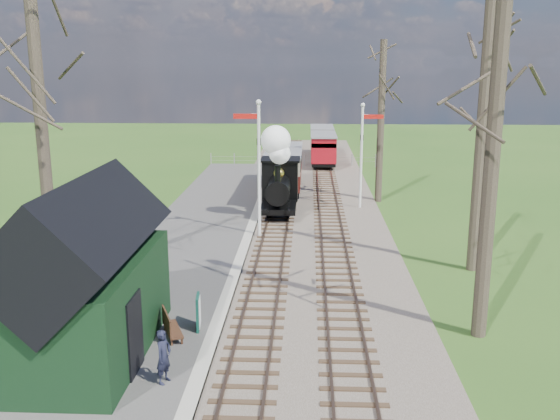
# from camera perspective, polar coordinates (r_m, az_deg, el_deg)

# --- Properties ---
(distant_hills) EXTENTS (114.40, 48.00, 22.02)m
(distant_hills) POSITION_cam_1_polar(r_m,az_deg,el_deg) (79.24, 2.45, -4.28)
(distant_hills) COLOR #385B23
(distant_hills) RESTS_ON ground
(ballast_bed) EXTENTS (8.00, 60.00, 0.10)m
(ballast_bed) POSITION_cam_1_polar(r_m,az_deg,el_deg) (34.04, 2.26, 0.22)
(ballast_bed) COLOR brown
(ballast_bed) RESTS_ON ground
(track_near) EXTENTS (1.60, 60.00, 0.15)m
(track_near) POSITION_cam_1_polar(r_m,az_deg,el_deg) (34.06, 0.07, 0.32)
(track_near) COLOR brown
(track_near) RESTS_ON ground
(track_far) EXTENTS (1.60, 60.00, 0.15)m
(track_far) POSITION_cam_1_polar(r_m,az_deg,el_deg) (34.05, 4.45, 0.27)
(track_far) COLOR brown
(track_far) RESTS_ON ground
(platform) EXTENTS (5.00, 44.00, 0.20)m
(platform) POSITION_cam_1_polar(r_m,az_deg,el_deg) (26.76, -8.22, -3.47)
(platform) COLOR #474442
(platform) RESTS_ON ground
(coping_strip) EXTENTS (0.40, 44.00, 0.21)m
(coping_strip) POSITION_cam_1_polar(r_m,az_deg,el_deg) (26.43, -3.30, -3.55)
(coping_strip) COLOR #B2AD9E
(coping_strip) RESTS_ON ground
(station_shed) EXTENTS (3.25, 6.30, 4.78)m
(station_shed) POSITION_cam_1_polar(r_m,az_deg,el_deg) (17.12, -17.33, -6.06)
(station_shed) COLOR black
(station_shed) RESTS_ON platform
(semaphore_near) EXTENTS (1.22, 0.24, 6.22)m
(semaphore_near) POSITION_cam_1_polar(r_m,az_deg,el_deg) (27.56, -2.08, 4.66)
(semaphore_near) COLOR silver
(semaphore_near) RESTS_ON ground
(semaphore_far) EXTENTS (1.22, 0.24, 5.72)m
(semaphore_far) POSITION_cam_1_polar(r_m,az_deg,el_deg) (33.57, 7.59, 5.65)
(semaphore_far) COLOR silver
(semaphore_far) RESTS_ON ground
(bare_trees) EXTENTS (15.51, 22.39, 12.00)m
(bare_trees) POSITION_cam_1_polar(r_m,az_deg,el_deg) (21.41, 2.24, 6.44)
(bare_trees) COLOR #382D23
(bare_trees) RESTS_ON ground
(fence_line) EXTENTS (12.60, 0.08, 1.00)m
(fence_line) POSITION_cam_1_polar(r_m,az_deg,el_deg) (47.72, 1.18, 4.63)
(fence_line) COLOR slate
(fence_line) RESTS_ON ground
(locomotive) EXTENTS (1.86, 4.35, 4.66)m
(locomotive) POSITION_cam_1_polar(r_m,az_deg,el_deg) (31.83, -0.09, 3.15)
(locomotive) COLOR black
(locomotive) RESTS_ON ground
(coach) EXTENTS (2.17, 7.45, 2.29)m
(coach) POSITION_cam_1_polar(r_m,az_deg,el_deg) (37.90, 0.36, 3.92)
(coach) COLOR black
(coach) RESTS_ON ground
(red_carriage_a) EXTENTS (1.92, 4.76, 2.02)m
(red_carriage_a) POSITION_cam_1_polar(r_m,az_deg,el_deg) (47.44, 3.98, 5.60)
(red_carriage_a) COLOR black
(red_carriage_a) RESTS_ON ground
(red_carriage_b) EXTENTS (1.92, 4.76, 2.02)m
(red_carriage_b) POSITION_cam_1_polar(r_m,az_deg,el_deg) (52.89, 3.84, 6.40)
(red_carriage_b) COLOR black
(red_carriage_b) RESTS_ON ground
(sign_board) EXTENTS (0.17, 0.70, 1.03)m
(sign_board) POSITION_cam_1_polar(r_m,az_deg,el_deg) (18.49, -7.48, -9.24)
(sign_board) COLOR #0E4335
(sign_board) RESTS_ON platform
(bench) EXTENTS (0.84, 1.35, 0.74)m
(bench) POSITION_cam_1_polar(r_m,az_deg,el_deg) (18.14, -10.06, -10.36)
(bench) COLOR #442718
(bench) RESTS_ON platform
(person) EXTENTS (0.47, 0.58, 1.36)m
(person) POSITION_cam_1_polar(r_m,az_deg,el_deg) (15.66, -10.59, -13.03)
(person) COLOR black
(person) RESTS_ON platform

